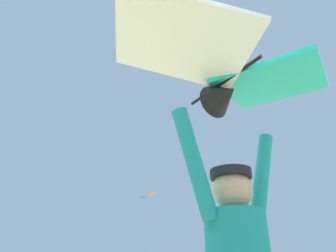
{
  "coord_description": "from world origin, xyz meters",
  "views": [
    {
      "loc": [
        -0.88,
        -2.03,
        1.07
      ],
      "look_at": [
        -0.12,
        1.2,
        2.64
      ],
      "focal_mm": 33.34,
      "sensor_mm": 36.0,
      "label": 1
    }
  ],
  "objects": [
    {
      "name": "marker_flag",
      "position": [
        2.47,
        6.65,
        1.88
      ],
      "size": [
        0.3,
        0.24,
        2.17
      ],
      "color": "silver",
      "rests_on": "ground"
    },
    {
      "name": "distant_kite_blue_mid_left",
      "position": [
        2.25,
        18.82,
        5.77
      ],
      "size": [
        0.55,
        0.55,
        0.1
      ],
      "color": "blue"
    },
    {
      "name": "held_stunt_kite",
      "position": [
        -0.1,
        -0.47,
        2.26
      ],
      "size": [
        1.7,
        1.16,
        0.4
      ],
      "color": "black"
    },
    {
      "name": "distant_kite_orange_low_right",
      "position": [
        4.41,
        27.05,
        7.96
      ],
      "size": [
        0.71,
        0.73,
        0.32
      ],
      "color": "orange"
    }
  ]
}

